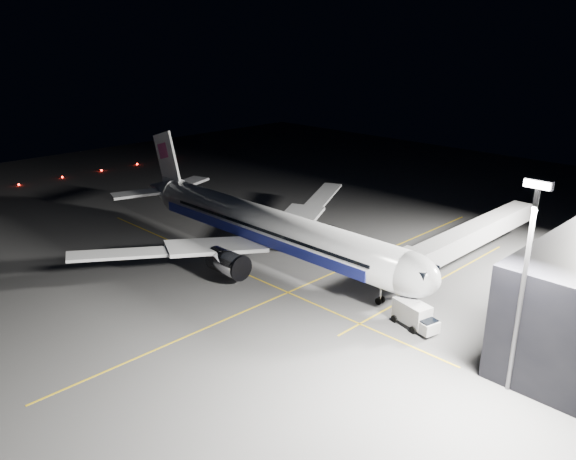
% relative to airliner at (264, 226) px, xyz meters
% --- Properties ---
extents(ground, '(200.00, 200.00, 0.00)m').
position_rel_airliner_xyz_m(ground, '(1.08, 0.00, -5.16)').
color(ground, '#4C4C4F').
rests_on(ground, ground).
extents(guide_line_main, '(0.25, 80.00, 0.01)m').
position_rel_airliner_xyz_m(guide_line_main, '(11.08, 0.00, -5.16)').
color(guide_line_main, gold).
rests_on(guide_line_main, ground).
extents(guide_line_cross, '(70.00, 0.25, 0.01)m').
position_rel_airliner_xyz_m(guide_line_cross, '(1.08, -6.00, -5.16)').
color(guide_line_cross, gold).
rests_on(guide_line_cross, ground).
extents(guide_line_side, '(0.25, 40.00, 0.01)m').
position_rel_airliner_xyz_m(guide_line_side, '(23.08, 10.00, -5.16)').
color(guide_line_side, gold).
rests_on(guide_line_side, ground).
extents(airliner, '(61.48, 54.22, 16.64)m').
position_rel_airliner_xyz_m(airliner, '(0.00, 0.00, 0.00)').
color(airliner, silver).
rests_on(airliner, ground).
extents(jet_bridge, '(3.60, 34.40, 6.30)m').
position_rel_airliner_xyz_m(jet_bridge, '(23.08, 18.06, -0.58)').
color(jet_bridge, '#B2B2B7').
rests_on(jet_bridge, ground).
extents(floodlight_mast_south, '(2.40, 0.67, 20.70)m').
position_rel_airliner_xyz_m(floodlight_mast_south, '(41.08, -6.01, 7.21)').
color(floodlight_mast_south, '#59595E').
rests_on(floodlight_mast_south, ground).
extents(taxiway_lights, '(0.44, 60.44, 0.44)m').
position_rel_airliner_xyz_m(taxiway_lights, '(-70.92, 0.00, -4.94)').
color(taxiway_lights, '#FF140A').
rests_on(taxiway_lights, ground).
extents(service_truck, '(6.18, 3.63, 2.97)m').
position_rel_airliner_xyz_m(service_truck, '(28.03, -2.13, -3.57)').
color(service_truck, silver).
rests_on(service_truck, ground).
extents(baggage_tug, '(3.06, 2.72, 1.88)m').
position_rel_airliner_xyz_m(baggage_tug, '(-3.55, 9.20, -4.30)').
color(baggage_tug, black).
rests_on(baggage_tug, ground).
extents(safety_cone_a, '(0.36, 0.36, 0.54)m').
position_rel_airliner_xyz_m(safety_cone_a, '(4.29, 14.00, -4.89)').
color(safety_cone_a, '#FF410A').
rests_on(safety_cone_a, ground).
extents(safety_cone_b, '(0.37, 0.37, 0.56)m').
position_rel_airliner_xyz_m(safety_cone_b, '(-1.94, 4.00, -4.89)').
color(safety_cone_b, '#FF410A').
rests_on(safety_cone_b, ground).
extents(safety_cone_c, '(0.42, 0.42, 0.63)m').
position_rel_airliner_xyz_m(safety_cone_c, '(0.21, 5.73, -4.85)').
color(safety_cone_c, '#FF410A').
rests_on(safety_cone_c, ground).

